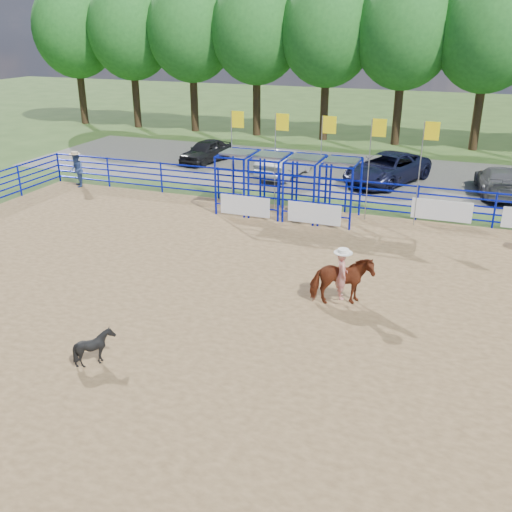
% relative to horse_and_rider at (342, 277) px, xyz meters
% --- Properties ---
extents(ground, '(120.00, 120.00, 0.00)m').
position_rel_horse_and_rider_xyz_m(ground, '(-1.73, -1.31, -0.88)').
color(ground, '#3F5B24').
rests_on(ground, ground).
extents(arena_dirt, '(30.00, 20.00, 0.02)m').
position_rel_horse_and_rider_xyz_m(arena_dirt, '(-1.73, -1.31, -0.87)').
color(arena_dirt, '#937349').
rests_on(arena_dirt, ground).
extents(gravel_strip, '(40.00, 10.00, 0.01)m').
position_rel_horse_and_rider_xyz_m(gravel_strip, '(-1.73, 15.69, -0.88)').
color(gravel_strip, '#67655B').
rests_on(gravel_strip, ground).
extents(horse_and_rider, '(1.94, 1.43, 2.45)m').
position_rel_horse_and_rider_xyz_m(horse_and_rider, '(0.00, 0.00, 0.00)').
color(horse_and_rider, maroon).
rests_on(horse_and_rider, arena_dirt).
extents(calf, '(0.87, 0.79, 0.90)m').
position_rel_horse_and_rider_xyz_m(calf, '(-4.86, -5.16, -0.41)').
color(calf, black).
rests_on(calf, arena_dirt).
extents(spectator_cowboy, '(1.02, 1.04, 1.75)m').
position_rel_horse_and_rider_xyz_m(spectator_cowboy, '(-15.20, 8.14, 0.01)').
color(spectator_cowboy, navy).
rests_on(spectator_cowboy, arena_dirt).
extents(car_a, '(2.23, 4.08, 1.32)m').
position_rel_horse_and_rider_xyz_m(car_a, '(-11.46, 15.37, -0.22)').
color(car_a, black).
rests_on(car_a, gravel_strip).
extents(car_b, '(2.15, 4.70, 1.49)m').
position_rel_horse_and_rider_xyz_m(car_b, '(-6.05, 13.83, -0.13)').
color(car_b, gray).
rests_on(car_b, gravel_strip).
extents(car_c, '(4.43, 5.98, 1.51)m').
position_rel_horse_and_rider_xyz_m(car_c, '(-0.79, 14.31, -0.12)').
color(car_c, black).
rests_on(car_c, gravel_strip).
extents(car_d, '(2.37, 4.82, 1.35)m').
position_rel_horse_and_rider_xyz_m(car_d, '(4.57, 13.97, -0.20)').
color(car_d, '#525254').
rests_on(car_d, gravel_strip).
extents(perimeter_fence, '(30.10, 20.10, 1.50)m').
position_rel_horse_and_rider_xyz_m(perimeter_fence, '(-1.73, -1.31, -0.13)').
color(perimeter_fence, '#0815BA').
rests_on(perimeter_fence, ground).
extents(chute_assembly, '(19.32, 2.41, 4.20)m').
position_rel_horse_and_rider_xyz_m(chute_assembly, '(-3.63, 7.53, 0.38)').
color(chute_assembly, '#0815BA').
rests_on(chute_assembly, ground).
extents(treeline, '(56.40, 6.40, 11.24)m').
position_rel_horse_and_rider_xyz_m(treeline, '(-1.73, 24.69, 6.65)').
color(treeline, '#3F2B19').
rests_on(treeline, ground).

